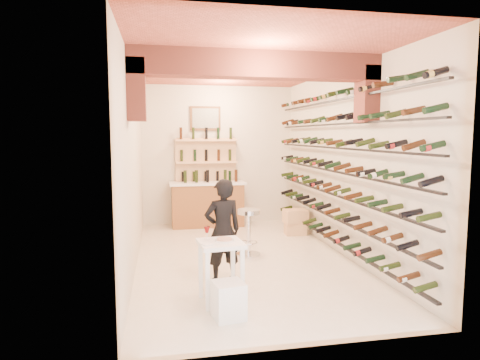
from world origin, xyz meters
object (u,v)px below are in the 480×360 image
(tasting_table, at_px, (221,252))
(crate_lower, at_px, (295,229))
(white_stool, at_px, (228,300))
(chrome_barstool, at_px, (248,229))
(person, at_px, (223,231))
(back_counter, at_px, (208,203))
(wine_rack, at_px, (331,166))

(tasting_table, distance_m, crate_lower, 3.82)
(white_stool, relative_size, chrome_barstool, 0.52)
(person, bearing_deg, tasting_table, 68.85)
(chrome_barstool, bearing_deg, tasting_table, -111.63)
(back_counter, relative_size, tasting_table, 1.83)
(white_stool, bearing_deg, wine_rack, 45.81)
(person, distance_m, chrome_barstool, 1.37)
(wine_rack, relative_size, back_counter, 3.35)
(back_counter, distance_m, crate_lower, 2.11)
(chrome_barstool, bearing_deg, back_counter, 99.82)
(tasting_table, bearing_deg, back_counter, 80.06)
(wine_rack, height_order, person, wine_rack)
(person, bearing_deg, chrome_barstool, -128.06)
(back_counter, height_order, person, person)
(tasting_table, bearing_deg, chrome_barstool, 62.77)
(white_stool, xyz_separation_m, person, (0.12, 1.20, 0.52))
(white_stool, bearing_deg, crate_lower, 61.31)
(back_counter, xyz_separation_m, white_stool, (-0.31, -4.85, -0.32))
(wine_rack, xyz_separation_m, chrome_barstool, (-1.40, 0.19, -1.08))
(white_stool, height_order, person, person)
(back_counter, distance_m, tasting_table, 4.39)
(person, bearing_deg, white_stool, 73.99)
(wine_rack, relative_size, tasting_table, 6.14)
(wine_rack, bearing_deg, person, -153.65)
(white_stool, bearing_deg, chrome_barstool, 72.84)
(wine_rack, xyz_separation_m, person, (-2.03, -1.00, -0.82))
(tasting_table, distance_m, white_stool, 0.64)
(person, bearing_deg, back_counter, -103.55)
(crate_lower, bearing_deg, back_counter, 145.32)
(wine_rack, relative_size, chrome_barstool, 7.12)
(tasting_table, height_order, chrome_barstool, tasting_table)
(tasting_table, height_order, white_stool, tasting_table)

